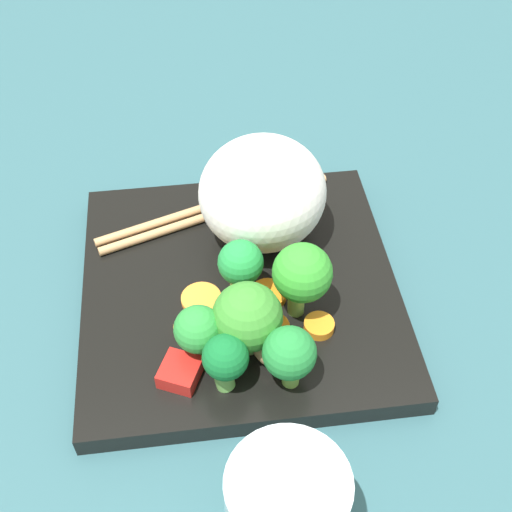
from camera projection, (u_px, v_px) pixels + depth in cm
name	position (u px, v px, depth cm)	size (l,w,h in cm)	color
ground_plane	(240.00, 304.00, 53.44)	(110.00, 110.00, 2.00)	#2D585F
square_plate	(240.00, 290.00, 52.08)	(24.04, 24.04, 1.71)	black
rice_mound	(262.00, 193.00, 51.83)	(9.80, 10.05, 8.88)	white
broccoli_floret_0	(290.00, 354.00, 43.18)	(3.59, 3.59, 5.09)	#70A842
broccoli_floret_1	(225.00, 359.00, 43.24)	(3.11, 3.11, 4.72)	#69AF51
broccoli_floret_2	(244.00, 318.00, 44.84)	(4.83, 4.83, 6.07)	#5F9044
broccoli_floret_3	(235.00, 267.00, 48.08)	(3.34, 3.34, 5.48)	#80BB5B
broccoli_floret_4	(302.00, 274.00, 46.44)	(4.27, 4.27, 6.50)	#6A9E44
broccoli_floret_5	(198.00, 330.00, 44.57)	(3.32, 3.32, 4.85)	#6EA947
carrot_slice_0	(268.00, 330.00, 47.95)	(3.14, 3.14, 0.67)	orange
carrot_slice_1	(201.00, 299.00, 50.09)	(3.03, 3.03, 0.41)	orange
carrot_slice_2	(188.00, 328.00, 48.21)	(2.12, 2.12, 0.43)	orange
carrot_slice_3	(319.00, 326.00, 48.17)	(2.21, 2.21, 0.73)	orange
carrot_slice_4	(268.00, 295.00, 50.23)	(2.77, 2.77, 0.63)	orange
pepper_chunk_0	(180.00, 372.00, 45.20)	(2.64, 2.54, 1.26)	red
pepper_chunk_1	(238.00, 318.00, 48.31)	(3.08, 3.03, 1.24)	red
chicken_piece_1	(272.00, 349.00, 45.94)	(3.24, 2.38, 2.14)	tan
chopstick_pair	(215.00, 209.00, 56.54)	(20.09, 8.62, 0.72)	tan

